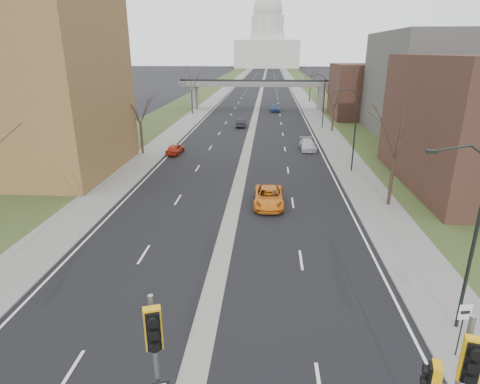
# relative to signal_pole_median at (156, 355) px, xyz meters

# --- Properties ---
(road_surface) EXTENTS (20.00, 600.00, 0.01)m
(road_surface) POSITION_rel_signal_pole_median_xyz_m (0.28, 151.28, -4.09)
(road_surface) COLOR black
(road_surface) RESTS_ON ground
(median_strip) EXTENTS (1.20, 600.00, 0.02)m
(median_strip) POSITION_rel_signal_pole_median_xyz_m (0.28, 151.28, -4.10)
(median_strip) COLOR gray
(median_strip) RESTS_ON ground
(sidewalk_right) EXTENTS (4.00, 600.00, 0.12)m
(sidewalk_right) POSITION_rel_signal_pole_median_xyz_m (12.28, 151.28, -4.04)
(sidewalk_right) COLOR gray
(sidewalk_right) RESTS_ON ground
(sidewalk_left) EXTENTS (4.00, 600.00, 0.12)m
(sidewalk_left) POSITION_rel_signal_pole_median_xyz_m (-11.72, 151.28, -4.04)
(sidewalk_left) COLOR gray
(sidewalk_left) RESTS_ON ground
(grass_verge_right) EXTENTS (8.00, 600.00, 0.10)m
(grass_verge_right) POSITION_rel_signal_pole_median_xyz_m (18.28, 151.28, -4.05)
(grass_verge_right) COLOR #2C3D1C
(grass_verge_right) RESTS_ON ground
(grass_verge_left) EXTENTS (8.00, 600.00, 0.10)m
(grass_verge_left) POSITION_rel_signal_pole_median_xyz_m (-17.72, 151.28, -4.05)
(grass_verge_left) COLOR #2C3D1C
(grass_verge_left) RESTS_ON ground
(commercial_block_mid) EXTENTS (18.00, 22.00, 15.00)m
(commercial_block_mid) POSITION_rel_signal_pole_median_xyz_m (28.28, 53.28, 3.40)
(commercial_block_mid) COLOR #504E49
(commercial_block_mid) RESTS_ON ground
(commercial_block_far) EXTENTS (14.00, 14.00, 10.00)m
(commercial_block_far) POSITION_rel_signal_pole_median_xyz_m (22.28, 71.28, 0.90)
(commercial_block_far) COLOR #452A20
(commercial_block_far) RESTS_ON ground
(pedestrian_bridge) EXTENTS (34.00, 3.00, 6.45)m
(pedestrian_bridge) POSITION_rel_signal_pole_median_xyz_m (0.28, 81.28, 0.75)
(pedestrian_bridge) COLOR slate
(pedestrian_bridge) RESTS_ON ground
(capitol) EXTENTS (48.00, 42.00, 55.75)m
(capitol) POSITION_rel_signal_pole_median_xyz_m (0.28, 321.28, 14.50)
(capitol) COLOR silver
(capitol) RESTS_ON ground
(streetlight_near) EXTENTS (2.61, 0.20, 8.70)m
(streetlight_near) POSITION_rel_signal_pole_median_xyz_m (11.27, 7.28, 2.86)
(streetlight_near) COLOR black
(streetlight_near) RESTS_ON sidewalk_right
(streetlight_mid) EXTENTS (2.61, 0.20, 8.70)m
(streetlight_mid) POSITION_rel_signal_pole_median_xyz_m (11.27, 33.28, 2.86)
(streetlight_mid) COLOR black
(streetlight_mid) RESTS_ON sidewalk_right
(streetlight_far) EXTENTS (2.61, 0.20, 8.70)m
(streetlight_far) POSITION_rel_signal_pole_median_xyz_m (11.27, 59.28, 2.86)
(streetlight_far) COLOR black
(streetlight_far) RESTS_ON sidewalk_right
(tree_left_b) EXTENTS (6.75, 6.75, 8.81)m
(tree_left_b) POSITION_rel_signal_pole_median_xyz_m (-12.72, 39.28, 2.13)
(tree_left_b) COLOR #382B21
(tree_left_b) RESTS_ON sidewalk_left
(tree_left_c) EXTENTS (7.65, 7.65, 9.99)m
(tree_left_c) POSITION_rel_signal_pole_median_xyz_m (-12.72, 73.28, 2.95)
(tree_left_c) COLOR #382B21
(tree_left_c) RESTS_ON sidewalk_left
(tree_right_a) EXTENTS (7.20, 7.20, 9.40)m
(tree_right_a) POSITION_rel_signal_pole_median_xyz_m (13.28, 23.28, 2.54)
(tree_right_a) COLOR #382B21
(tree_right_a) RESTS_ON sidewalk_right
(tree_right_b) EXTENTS (6.30, 6.30, 8.22)m
(tree_right_b) POSITION_rel_signal_pole_median_xyz_m (13.28, 56.28, 1.72)
(tree_right_b) COLOR #382B21
(tree_right_b) RESTS_ON sidewalk_right
(tree_right_c) EXTENTS (7.65, 7.65, 9.99)m
(tree_right_c) POSITION_rel_signal_pole_median_xyz_m (13.28, 96.28, 2.95)
(tree_right_c) COLOR #382B21
(tree_right_c) RESTS_ON sidewalk_right
(signal_pole_median) EXTENTS (0.81, 0.98, 5.88)m
(signal_pole_median) POSITION_rel_signal_pole_median_xyz_m (0.00, 0.00, 0.00)
(signal_pole_median) COLOR gray
(signal_pole_median) RESTS_ON ground
(signal_pole_right) EXTENTS (0.99, 1.26, 5.91)m
(signal_pole_right) POSITION_rel_signal_pole_median_xyz_m (8.17, -0.20, -0.23)
(signal_pole_right) COLOR gray
(signal_pole_right) RESTS_ON ground
(speed_limit_sign) EXTENTS (0.54, 0.11, 2.53)m
(speed_limit_sign) POSITION_rel_signal_pole_median_xyz_m (11.22, 5.31, -2.24)
(speed_limit_sign) COLOR black
(speed_limit_sign) RESTS_ON sidewalk_right
(car_left_near) EXTENTS (1.90, 4.01, 1.32)m
(car_left_near) POSITION_rel_signal_pole_median_xyz_m (-8.66, 39.69, -3.44)
(car_left_near) COLOR #AD2513
(car_left_near) RESTS_ON ground
(car_left_far) EXTENTS (1.56, 4.28, 1.40)m
(car_left_far) POSITION_rel_signal_pole_median_xyz_m (-1.72, 59.46, -3.40)
(car_left_far) COLOR black
(car_left_far) RESTS_ON ground
(car_right_near) EXTENTS (2.52, 5.38, 1.49)m
(car_right_near) POSITION_rel_signal_pole_median_xyz_m (3.23, 22.65, -3.35)
(car_right_near) COLOR orange
(car_right_near) RESTS_ON ground
(car_right_mid) EXTENTS (2.09, 4.78, 1.37)m
(car_right_mid) POSITION_rel_signal_pole_median_xyz_m (8.21, 43.11, -3.41)
(car_right_mid) COLOR #B3B4BB
(car_right_mid) RESTS_ON ground
(car_right_far) EXTENTS (2.27, 4.67, 1.53)m
(car_right_far) POSITION_rel_signal_pole_median_xyz_m (4.27, 78.17, -3.33)
(car_right_far) COLOR navy
(car_right_far) RESTS_ON ground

